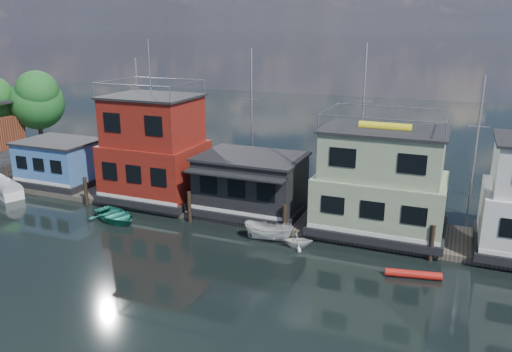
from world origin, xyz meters
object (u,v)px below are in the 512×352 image
at_px(motorboat, 268,232).
at_px(dinghy_white, 298,240).
at_px(houseboat_red, 154,150).
at_px(houseboat_dark, 251,183).
at_px(houseboat_green, 381,182).
at_px(tarp_runabout, 5,188).
at_px(houseboat_blue, 60,162).
at_px(dinghy_teal, 116,216).
at_px(red_kayak, 413,274).

distance_m(motorboat, dinghy_white, 2.05).
relative_size(houseboat_red, houseboat_dark, 1.60).
bearing_deg(houseboat_green, tarp_runabout, -173.15).
height_order(houseboat_blue, tarp_runabout, houseboat_blue).
height_order(dinghy_teal, red_kayak, dinghy_teal).
height_order(tarp_runabout, dinghy_white, tarp_runabout).
xyz_separation_m(tarp_runabout, red_kayak, (31.92, -1.89, -0.37)).
relative_size(dinghy_teal, dinghy_white, 2.17).
xyz_separation_m(houseboat_green, red_kayak, (2.80, -5.39, -3.33)).
height_order(houseboat_red, motorboat, houseboat_red).
distance_m(houseboat_red, houseboat_dark, 8.18).
distance_m(houseboat_red, motorboat, 11.94).
distance_m(houseboat_blue, houseboat_green, 26.53).
bearing_deg(red_kayak, houseboat_blue, 158.79).
bearing_deg(motorboat, houseboat_green, -58.97).
bearing_deg(houseboat_blue, houseboat_green, 0.00).
bearing_deg(dinghy_white, tarp_runabout, 70.24).
height_order(houseboat_red, red_kayak, houseboat_red).
bearing_deg(houseboat_red, houseboat_green, 0.00).
distance_m(houseboat_red, houseboat_green, 17.01).
xyz_separation_m(houseboat_blue, tarp_runabout, (-2.61, -3.50, -1.61)).
xyz_separation_m(houseboat_dark, houseboat_green, (9.00, 0.02, 1.13)).
height_order(red_kayak, dinghy_white, dinghy_white).
bearing_deg(houseboat_green, houseboat_dark, -179.88).
bearing_deg(houseboat_blue, tarp_runabout, -126.77).
height_order(motorboat, dinghy_white, motorboat).
relative_size(houseboat_green, motorboat, 2.55).
bearing_deg(houseboat_green, motorboat, -148.64).
height_order(houseboat_red, houseboat_green, houseboat_red).
bearing_deg(houseboat_dark, motorboat, -53.63).
xyz_separation_m(houseboat_green, dinghy_teal, (-17.35, -4.71, -3.14)).
height_order(houseboat_dark, dinghy_white, houseboat_dark).
bearing_deg(tarp_runabout, houseboat_dark, 32.69).
bearing_deg(tarp_runabout, motorboat, 22.14).
distance_m(dinghy_teal, dinghy_white, 13.18).
bearing_deg(dinghy_teal, houseboat_green, -54.66).
relative_size(houseboat_dark, tarp_runabout, 1.77).
bearing_deg(red_kayak, houseboat_green, 106.70).
xyz_separation_m(motorboat, dinghy_teal, (-11.13, -0.91, -0.22)).
relative_size(houseboat_blue, dinghy_teal, 1.61).
distance_m(houseboat_blue, motorboat, 20.69).
height_order(houseboat_red, tarp_runabout, houseboat_red).
bearing_deg(dinghy_teal, motorboat, -65.14).
distance_m(houseboat_dark, dinghy_white, 6.56).
bearing_deg(dinghy_white, dinghy_teal, 74.39).
distance_m(houseboat_blue, tarp_runabout, 4.65).
bearing_deg(houseboat_blue, red_kayak, -10.42).
distance_m(houseboat_dark, motorboat, 5.01).
height_order(houseboat_blue, houseboat_dark, houseboat_dark).
relative_size(houseboat_blue, tarp_runabout, 1.53).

